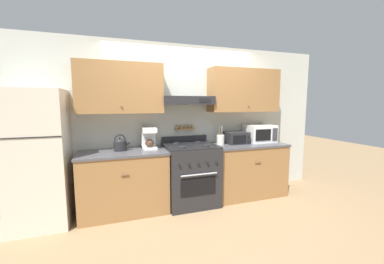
# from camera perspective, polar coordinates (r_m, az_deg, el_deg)

# --- Properties ---
(ground_plane) EXTENTS (16.00, 16.00, 0.00)m
(ground_plane) POSITION_cam_1_polar(r_m,az_deg,el_deg) (3.69, 1.33, -18.60)
(ground_plane) COLOR #937551
(wall_back) EXTENTS (5.20, 0.46, 2.55)m
(wall_back) POSITION_cam_1_polar(r_m,az_deg,el_deg) (3.93, -1.68, 5.23)
(wall_back) COLOR silver
(wall_back) RESTS_ON ground_plane
(counter_left) EXTENTS (1.24, 0.68, 0.90)m
(counter_left) POSITION_cam_1_polar(r_m,az_deg,el_deg) (3.65, -16.12, -11.51)
(counter_left) COLOR olive
(counter_left) RESTS_ON ground_plane
(counter_right) EXTENTS (1.28, 0.68, 0.90)m
(counter_right) POSITION_cam_1_polar(r_m,az_deg,el_deg) (4.25, 13.06, -8.75)
(counter_right) COLOR olive
(counter_right) RESTS_ON ground_plane
(stove_range) EXTENTS (0.78, 0.73, 1.04)m
(stove_range) POSITION_cam_1_polar(r_m,az_deg,el_deg) (3.79, -0.31, -10.15)
(stove_range) COLOR #232326
(stove_range) RESTS_ON ground_plane
(refrigerator) EXTENTS (0.80, 0.70, 1.77)m
(refrigerator) POSITION_cam_1_polar(r_m,az_deg,el_deg) (3.64, -34.07, -5.43)
(refrigerator) COLOR beige
(refrigerator) RESTS_ON ground_plane
(tea_kettle) EXTENTS (0.23, 0.18, 0.24)m
(tea_kettle) POSITION_cam_1_polar(r_m,az_deg,el_deg) (3.60, -16.99, -2.84)
(tea_kettle) COLOR #232326
(tea_kettle) RESTS_ON counter_left
(coffee_maker) EXTENTS (0.21, 0.26, 0.32)m
(coffee_maker) POSITION_cam_1_polar(r_m,az_deg,el_deg) (3.66, -10.40, -1.43)
(coffee_maker) COLOR white
(coffee_maker) RESTS_ON counter_left
(microwave) EXTENTS (0.50, 0.41, 0.30)m
(microwave) POSITION_cam_1_polar(r_m,az_deg,el_deg) (4.39, 16.02, -0.33)
(microwave) COLOR white
(microwave) RESTS_ON counter_right
(utensil_crock) EXTENTS (0.13, 0.13, 0.31)m
(utensil_crock) POSITION_cam_1_polar(r_m,az_deg,el_deg) (3.99, 6.93, -1.79)
(utensil_crock) COLOR silver
(utensil_crock) RESTS_ON counter_right
(toaster_oven) EXTENTS (0.37, 0.33, 0.20)m
(toaster_oven) POSITION_cam_1_polar(r_m,az_deg,el_deg) (4.12, 10.69, -1.36)
(toaster_oven) COLOR #232326
(toaster_oven) RESTS_ON counter_right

